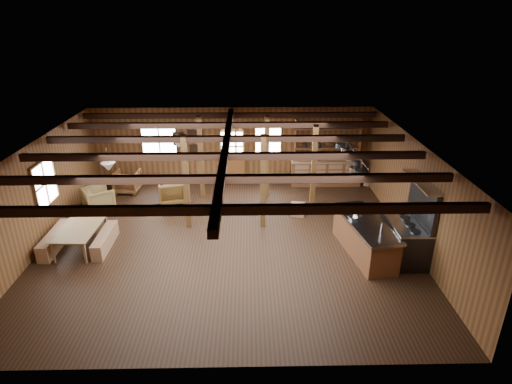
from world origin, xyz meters
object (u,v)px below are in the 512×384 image
armchair_a (127,181)px  commercial_range (407,233)px  kitchen_island (364,237)px  dining_table (83,237)px  armchair_c (99,199)px  armchair_b (172,192)px

armchair_a → commercial_range: bearing=155.7°
kitchen_island → dining_table: 7.52m
kitchen_island → commercial_range: bearing=-19.2°
armchair_a → armchair_c: (-0.52, -1.51, 0.01)m
armchair_a → armchair_b: 1.95m
kitchen_island → armchair_c: 8.28m
commercial_range → armchair_a: size_ratio=2.50×
commercial_range → armchair_c: bearing=161.5°
kitchen_island → armchair_b: kitchen_island is taller
dining_table → armchair_b: 3.49m
dining_table → armchair_a: armchair_a is taller
commercial_range → armchair_c: commercial_range is taller
commercial_range → armchair_b: bearing=151.9°
dining_table → armchair_c: 2.36m
armchair_b → armchair_c: bearing=1.0°
armchair_a → armchair_b: same height
commercial_range → armchair_a: commercial_range is taller
armchair_b → armchair_c: armchair_c is taller
kitchen_island → armchair_a: 8.45m
kitchen_island → dining_table: (-7.50, 0.45, -0.17)m
dining_table → armchair_a: (0.22, 3.85, 0.08)m
armchair_a → armchair_c: size_ratio=0.99×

